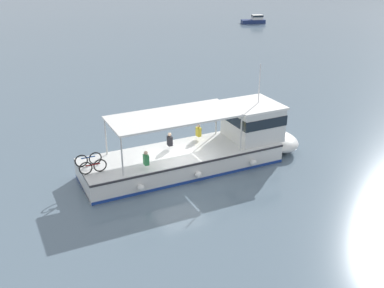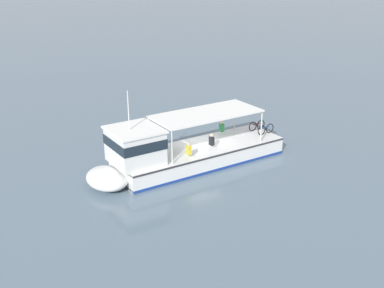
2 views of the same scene
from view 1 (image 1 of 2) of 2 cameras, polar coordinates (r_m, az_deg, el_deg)
name	(u,v)px [view 1 (image 1 of 2)]	position (r m, az deg, el deg)	size (l,w,h in m)	color
ground_plane	(180,177)	(24.14, -1.47, -4.11)	(400.00, 400.00, 0.00)	slate
ferry_main	(209,147)	(25.11, 2.09, -0.40)	(3.93, 12.95, 5.32)	white
motorboat_off_bow	(255,20)	(73.28, 7.81, 15.08)	(2.08, 3.80, 1.26)	navy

